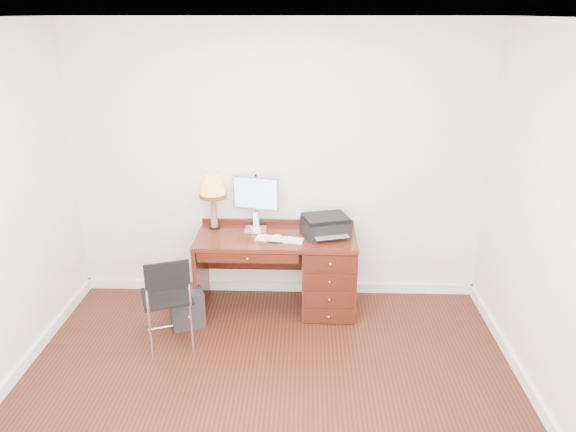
{
  "coord_description": "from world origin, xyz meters",
  "views": [
    {
      "loc": [
        0.28,
        -3.48,
        2.73
      ],
      "look_at": [
        0.12,
        1.2,
        1.03
      ],
      "focal_mm": 35.0,
      "sensor_mm": 36.0,
      "label": 1
    }
  ],
  "objects_px": {
    "phone": "(256,226)",
    "equipment_box": "(187,307)",
    "desk": "(310,269)",
    "leg_lamp": "(213,190)",
    "monitor": "(255,196)",
    "printer": "(326,225)",
    "chair": "(164,293)"
  },
  "relations": [
    {
      "from": "chair",
      "to": "desk",
      "type": "bearing_deg",
      "value": 10.42
    },
    {
      "from": "chair",
      "to": "printer",
      "type": "bearing_deg",
      "value": 9.42
    },
    {
      "from": "desk",
      "to": "leg_lamp",
      "type": "distance_m",
      "value": 1.2
    },
    {
      "from": "desk",
      "to": "printer",
      "type": "height_order",
      "value": "printer"
    },
    {
      "from": "printer",
      "to": "chair",
      "type": "height_order",
      "value": "printer"
    },
    {
      "from": "desk",
      "to": "leg_lamp",
      "type": "xyz_separation_m",
      "value": [
        -0.93,
        0.18,
        0.73
      ]
    },
    {
      "from": "monitor",
      "to": "printer",
      "type": "xyz_separation_m",
      "value": [
        0.67,
        -0.13,
        -0.24
      ]
    },
    {
      "from": "phone",
      "to": "chair",
      "type": "bearing_deg",
      "value": -143.11
    },
    {
      "from": "desk",
      "to": "phone",
      "type": "height_order",
      "value": "phone"
    },
    {
      "from": "desk",
      "to": "chair",
      "type": "height_order",
      "value": "chair"
    },
    {
      "from": "leg_lamp",
      "to": "phone",
      "type": "xyz_separation_m",
      "value": [
        0.41,
        -0.08,
        -0.34
      ]
    },
    {
      "from": "desk",
      "to": "chair",
      "type": "bearing_deg",
      "value": -148.82
    },
    {
      "from": "chair",
      "to": "leg_lamp",
      "type": "bearing_deg",
      "value": 51.68
    },
    {
      "from": "desk",
      "to": "printer",
      "type": "relative_size",
      "value": 3.05
    },
    {
      "from": "printer",
      "to": "equipment_box",
      "type": "relative_size",
      "value": 1.44
    },
    {
      "from": "chair",
      "to": "equipment_box",
      "type": "height_order",
      "value": "chair"
    },
    {
      "from": "phone",
      "to": "equipment_box",
      "type": "bearing_deg",
      "value": -157.7
    },
    {
      "from": "monitor",
      "to": "equipment_box",
      "type": "distance_m",
      "value": 1.22
    },
    {
      "from": "equipment_box",
      "to": "chair",
      "type": "bearing_deg",
      "value": -123.7
    },
    {
      "from": "equipment_box",
      "to": "desk",
      "type": "bearing_deg",
      "value": -4.89
    },
    {
      "from": "printer",
      "to": "phone",
      "type": "bearing_deg",
      "value": 159.97
    },
    {
      "from": "equipment_box",
      "to": "printer",
      "type": "bearing_deg",
      "value": -4.44
    },
    {
      "from": "leg_lamp",
      "to": "equipment_box",
      "type": "relative_size",
      "value": 1.56
    },
    {
      "from": "phone",
      "to": "desk",
      "type": "bearing_deg",
      "value": -23.35
    },
    {
      "from": "monitor",
      "to": "chair",
      "type": "height_order",
      "value": "monitor"
    },
    {
      "from": "desk",
      "to": "equipment_box",
      "type": "relative_size",
      "value": 4.39
    },
    {
      "from": "chair",
      "to": "monitor",
      "type": "bearing_deg",
      "value": 32.44
    },
    {
      "from": "desk",
      "to": "equipment_box",
      "type": "bearing_deg",
      "value": -163.22
    },
    {
      "from": "phone",
      "to": "equipment_box",
      "type": "xyz_separation_m",
      "value": [
        -0.61,
        -0.44,
        -0.64
      ]
    },
    {
      "from": "desk",
      "to": "printer",
      "type": "distance_m",
      "value": 0.45
    },
    {
      "from": "phone",
      "to": "monitor",
      "type": "bearing_deg",
      "value": 79.98
    },
    {
      "from": "desk",
      "to": "monitor",
      "type": "xyz_separation_m",
      "value": [
        -0.53,
        0.19,
        0.67
      ]
    }
  ]
}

